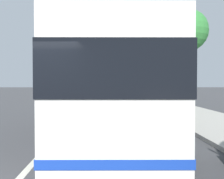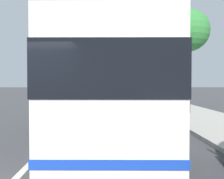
{
  "view_description": "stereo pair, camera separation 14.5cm",
  "coord_description": "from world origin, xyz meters",
  "px_view_note": "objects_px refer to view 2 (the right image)",
  "views": [
    {
      "loc": [
        -4.74,
        -1.65,
        1.87
      ],
      "look_at": [
        6.38,
        -1.97,
        1.6
      ],
      "focal_mm": 44.78,
      "sensor_mm": 36.0,
      "label": 1
    },
    {
      "loc": [
        -4.74,
        -1.8,
        1.87
      ],
      "look_at": [
        6.38,
        -1.97,
        1.6
      ],
      "focal_mm": 44.78,
      "sensor_mm": 36.0,
      "label": 2
    }
  ],
  "objects_px": {
    "car_side_street": "(82,90)",
    "coach_bus": "(112,86)",
    "car_oncoming": "(91,88)",
    "roadside_tree_far_block": "(163,64)",
    "car_behind_bus": "(114,92)",
    "car_ahead_same_lane": "(109,91)",
    "roadside_tree_mid_block": "(188,31)"
  },
  "relations": [
    {
      "from": "car_ahead_same_lane",
      "to": "car_oncoming",
      "type": "xyz_separation_m",
      "value": [
        18.84,
        3.74,
        -0.01
      ]
    },
    {
      "from": "car_behind_bus",
      "to": "roadside_tree_far_block",
      "type": "xyz_separation_m",
      "value": [
        -10.74,
        -4.0,
        2.74
      ]
    },
    {
      "from": "roadside_tree_far_block",
      "to": "car_behind_bus",
      "type": "bearing_deg",
      "value": 20.41
    },
    {
      "from": "car_ahead_same_lane",
      "to": "car_side_street",
      "type": "bearing_deg",
      "value": 35.0
    },
    {
      "from": "car_ahead_same_lane",
      "to": "roadside_tree_far_block",
      "type": "distance_m",
      "value": 16.78
    },
    {
      "from": "car_ahead_same_lane",
      "to": "roadside_tree_mid_block",
      "type": "height_order",
      "value": "roadside_tree_mid_block"
    },
    {
      "from": "car_side_street",
      "to": "car_oncoming",
      "type": "bearing_deg",
      "value": -179.28
    },
    {
      "from": "coach_bus",
      "to": "car_side_street",
      "type": "relative_size",
      "value": 2.52
    },
    {
      "from": "roadside_tree_far_block",
      "to": "car_oncoming",
      "type": "bearing_deg",
      "value": 13.55
    },
    {
      "from": "coach_bus",
      "to": "roadside_tree_mid_block",
      "type": "height_order",
      "value": "roadside_tree_mid_block"
    },
    {
      "from": "coach_bus",
      "to": "car_side_street",
      "type": "height_order",
      "value": "coach_bus"
    },
    {
      "from": "coach_bus",
      "to": "car_ahead_same_lane",
      "type": "distance_m",
      "value": 30.41
    },
    {
      "from": "roadside_tree_mid_block",
      "to": "roadside_tree_far_block",
      "type": "distance_m",
      "value": 8.01
    },
    {
      "from": "roadside_tree_mid_block",
      "to": "roadside_tree_far_block",
      "type": "height_order",
      "value": "roadside_tree_mid_block"
    },
    {
      "from": "coach_bus",
      "to": "car_ahead_same_lane",
      "type": "relative_size",
      "value": 2.15
    },
    {
      "from": "coach_bus",
      "to": "car_oncoming",
      "type": "xyz_separation_m",
      "value": [
        49.23,
        3.75,
        -1.07
      ]
    },
    {
      "from": "car_oncoming",
      "to": "roadside_tree_far_block",
      "type": "distance_m",
      "value": 35.84
    },
    {
      "from": "car_side_street",
      "to": "car_ahead_same_lane",
      "type": "xyz_separation_m",
      "value": [
        -5.17,
        -4.26,
        0.03
      ]
    },
    {
      "from": "car_behind_bus",
      "to": "car_ahead_same_lane",
      "type": "distance_m",
      "value": 5.19
    },
    {
      "from": "coach_bus",
      "to": "roadside_tree_mid_block",
      "type": "distance_m",
      "value": 8.52
    },
    {
      "from": "roadside_tree_mid_block",
      "to": "roadside_tree_far_block",
      "type": "relative_size",
      "value": 1.24
    },
    {
      "from": "car_behind_bus",
      "to": "coach_bus",
      "type": "bearing_deg",
      "value": 176.89
    },
    {
      "from": "car_side_street",
      "to": "coach_bus",
      "type": "bearing_deg",
      "value": 9.72
    },
    {
      "from": "car_ahead_same_lane",
      "to": "roadside_tree_mid_block",
      "type": "bearing_deg",
      "value": -173.83
    },
    {
      "from": "car_oncoming",
      "to": "roadside_tree_mid_block",
      "type": "xyz_separation_m",
      "value": [
        -42.63,
        -8.21,
        4.11
      ]
    },
    {
      "from": "coach_bus",
      "to": "car_behind_bus",
      "type": "xyz_separation_m",
      "value": [
        25.24,
        -0.62,
        -1.03
      ]
    },
    {
      "from": "car_behind_bus",
      "to": "car_oncoming",
      "type": "xyz_separation_m",
      "value": [
        23.99,
        4.37,
        -0.04
      ]
    },
    {
      "from": "coach_bus",
      "to": "car_side_street",
      "type": "bearing_deg",
      "value": 8.11
    },
    {
      "from": "car_side_street",
      "to": "roadside_tree_far_block",
      "type": "distance_m",
      "value": 23.03
    },
    {
      "from": "car_oncoming",
      "to": "roadside_tree_far_block",
      "type": "xyz_separation_m",
      "value": [
        -34.73,
        -8.37,
        2.78
      ]
    },
    {
      "from": "coach_bus",
      "to": "car_behind_bus",
      "type": "relative_size",
      "value": 2.36
    },
    {
      "from": "car_oncoming",
      "to": "car_behind_bus",
      "type": "bearing_deg",
      "value": 7.49
    }
  ]
}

